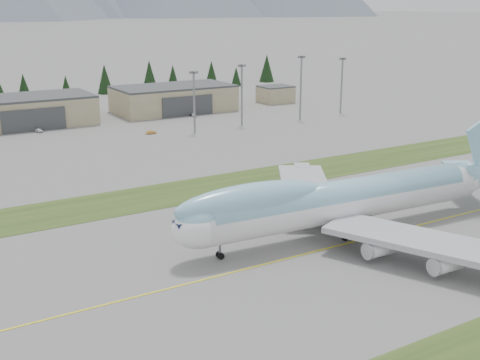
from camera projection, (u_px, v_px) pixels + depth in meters
ground at (299, 256)px, 106.72m from camera, size 7000.00×7000.00×0.00m
grass_strip_near at (479, 360)px, 75.39m from camera, size 400.00×14.00×0.08m
grass_strip_far at (188, 191)px, 143.82m from camera, size 400.00×18.00×0.08m
taxiway_line_main at (299, 256)px, 106.72m from camera, size 400.00×0.40×0.02m
boeing_747_freighter at (344, 199)px, 115.15m from camera, size 80.27×69.30×21.18m
hangar_center at (25, 111)px, 221.42m from camera, size 48.00×26.60×10.80m
hangar_right at (174, 98)px, 250.95m from camera, size 48.00×26.60×10.80m
control_shed at (276, 94)px, 274.44m from camera, size 14.00×12.00×7.60m
floodlight_masts at (215, 85)px, 213.73m from camera, size 165.76×8.75×24.37m
service_vehicle_a at (39, 132)px, 210.60m from camera, size 2.18×4.22×1.38m
service_vehicle_b at (151, 134)px, 207.93m from camera, size 3.76×1.56×1.21m
service_vehicle_c at (194, 116)px, 240.57m from camera, size 2.85×4.80×1.30m
conifer_belt at (56, 84)px, 286.28m from camera, size 275.03×15.76×16.11m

